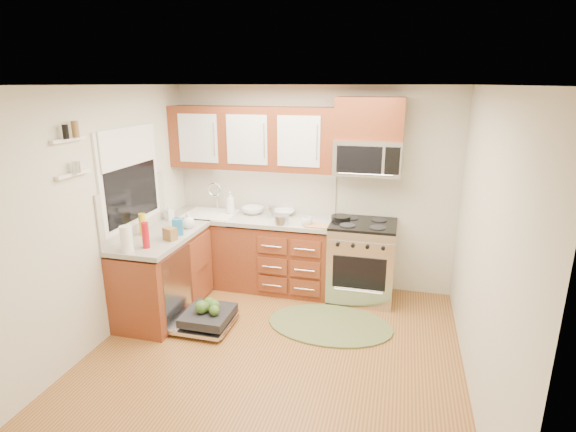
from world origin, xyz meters
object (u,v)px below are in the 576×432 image
(microwave, at_px, (368,157))
(cup, at_px, (307,221))
(rug, at_px, (330,325))
(dishwasher, at_px, (205,318))
(bowl_b, at_px, (253,210))
(cutting_board, at_px, (318,226))
(range, at_px, (362,261))
(upper_cabinets, at_px, (252,138))
(stock_pot, at_px, (281,220))
(paper_towel_roll, at_px, (126,239))
(sink, at_px, (211,223))
(bowl_a, at_px, (284,212))
(skillet, at_px, (341,218))

(microwave, height_order, cup, microwave)
(rug, bearing_deg, microwave, 74.40)
(dishwasher, bearing_deg, bowl_b, 84.00)
(microwave, xyz_separation_m, cutting_board, (-0.50, -0.32, -0.76))
(range, height_order, dishwasher, range)
(upper_cabinets, height_order, stock_pot, upper_cabinets)
(upper_cabinets, xyz_separation_m, paper_towel_roll, (-0.77, -1.59, -0.82))
(dishwasher, bearing_deg, stock_pot, 56.81)
(microwave, xyz_separation_m, rug, (-0.25, -0.89, -1.69))
(dishwasher, xyz_separation_m, rug, (1.29, 0.36, -0.09))
(range, distance_m, microwave, 1.23)
(stock_pot, bearing_deg, upper_cabinets, 142.75)
(stock_pot, bearing_deg, sink, 168.60)
(microwave, distance_m, rug, 1.93)
(upper_cabinets, bearing_deg, sink, -163.55)
(cutting_board, height_order, bowl_a, bowl_a)
(rug, bearing_deg, cup, 123.45)
(range, relative_size, rug, 0.70)
(stock_pot, xyz_separation_m, bowl_a, (-0.07, 0.38, -0.02))
(dishwasher, bearing_deg, sink, 109.20)
(upper_cabinets, relative_size, cutting_board, 6.96)
(upper_cabinets, xyz_separation_m, cutting_board, (0.91, -0.35, -0.94))
(microwave, bearing_deg, sink, -176.15)
(sink, distance_m, bowl_a, 0.95)
(sink, bearing_deg, skillet, 2.93)
(rug, distance_m, cup, 1.20)
(bowl_a, distance_m, bowl_b, 0.40)
(range, relative_size, sink, 1.53)
(microwave, distance_m, stock_pot, 1.23)
(range, distance_m, stock_pot, 1.09)
(sink, bearing_deg, range, 0.30)
(range, relative_size, microwave, 1.25)
(dishwasher, bearing_deg, cutting_board, 41.76)
(paper_towel_roll, bearing_deg, bowl_b, 64.11)
(sink, xyz_separation_m, bowl_a, (0.92, 0.18, 0.16))
(upper_cabinets, bearing_deg, microwave, -1.02)
(dishwasher, height_order, cutting_board, cutting_board)
(upper_cabinets, height_order, dishwasher, upper_cabinets)
(range, xyz_separation_m, cup, (-0.64, -0.18, 0.50))
(range, relative_size, skillet, 4.13)
(dishwasher, bearing_deg, upper_cabinets, 83.96)
(rug, bearing_deg, sink, 155.68)
(upper_cabinets, distance_m, cutting_board, 1.35)
(bowl_a, relative_size, bowl_b, 0.94)
(upper_cabinets, bearing_deg, cup, -22.97)
(bowl_b, height_order, cup, cup)
(stock_pot, bearing_deg, bowl_a, 100.56)
(microwave, xyz_separation_m, bowl_a, (-1.01, 0.05, -0.74))
(cutting_board, relative_size, bowl_a, 1.14)
(cup, bearing_deg, upper_cabinets, 157.03)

